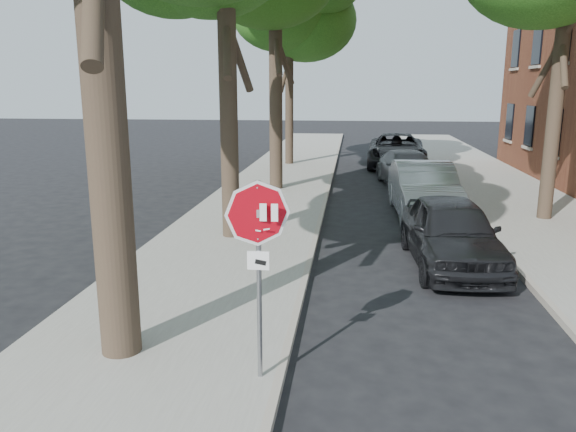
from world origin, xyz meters
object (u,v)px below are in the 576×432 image
(stop_sign, at_px, (258,242))
(car_c, at_px, (408,169))
(car_d, at_px, (396,151))
(car_a, at_px, (451,232))
(car_b, at_px, (424,190))
(tree_far, at_px, (289,13))

(stop_sign, distance_m, car_c, 15.97)
(car_d, bearing_deg, car_a, -86.57)
(stop_sign, distance_m, car_b, 11.02)
(car_c, bearing_deg, car_d, 82.89)
(tree_far, height_order, car_a, tree_far)
(tree_far, relative_size, car_d, 1.60)
(stop_sign, height_order, car_b, stop_sign)
(car_b, relative_size, car_d, 0.84)
(car_a, bearing_deg, car_d, 87.10)
(stop_sign, relative_size, car_c, 0.55)
(tree_far, distance_m, car_c, 10.09)
(car_a, height_order, car_c, car_a)
(car_b, relative_size, car_c, 1.02)
(car_a, relative_size, car_b, 0.90)
(car_a, xyz_separation_m, car_b, (0.00, 4.95, 0.05))
(tree_far, xyz_separation_m, car_a, (5.32, -15.64, -6.46))
(stop_sign, xyz_separation_m, car_d, (3.25, 21.16, -1.14))
(tree_far, xyz_separation_m, car_b, (5.32, -10.69, -6.41))
(car_c, bearing_deg, tree_far, 126.08)
(stop_sign, bearing_deg, car_c, 78.03)
(tree_far, distance_m, car_d, 8.29)
(car_b, bearing_deg, car_a, -92.30)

